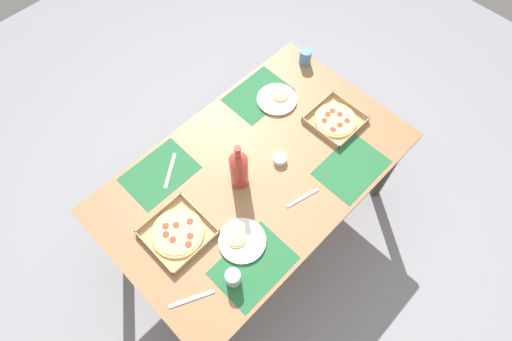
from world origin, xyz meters
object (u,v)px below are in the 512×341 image
Objects in this scene: condiment_bowl at (280,159)px; cup_red at (305,57)px; plate_near_left at (277,99)px; soda_bottle at (239,169)px; pizza_box_center at (178,233)px; cup_spare at (233,278)px; pizza_box_corner_left at (335,120)px; plate_middle at (242,241)px.

cup_red is at bearing 30.89° from condiment_bowl.
plate_near_left is 0.71× the size of soda_bottle.
pizza_box_center is at bearing 178.77° from soda_bottle.
cup_spare reaches higher than cup_red.
cup_red is (0.21, 0.41, 0.04)m from pizza_box_corner_left.
cup_spare is 1.37m from cup_red.
plate_near_left is 3.20× the size of condiment_bowl.
cup_red reaches higher than pizza_box_center.
plate_middle is at bearing 34.53° from cup_spare.
pizza_box_corner_left is at bearing -6.36° from pizza_box_center.
pizza_box_corner_left is 0.46m from cup_red.
pizza_box_corner_left is at bearing 13.11° from cup_spare.
plate_near_left is at bearing 32.04° from plate_middle.
cup_spare is (-0.89, -0.56, 0.04)m from plate_near_left.
pizza_box_center reaches higher than plate_near_left.
soda_bottle is 3.37× the size of cup_red.
pizza_box_corner_left is 0.93× the size of pizza_box_center.
condiment_bowl is (0.23, -0.06, -0.11)m from soda_bottle.
soda_bottle reaches higher than plate_middle.
pizza_box_corner_left is at bearing -70.22° from plate_near_left.
cup_spare is at bearing -155.20° from condiment_bowl.
pizza_box_center is 0.64m from condiment_bowl.
pizza_box_corner_left is 1.17× the size of plate_middle.
soda_bottle reaches higher than pizza_box_center.
plate_near_left and plate_middle have the same top height.
condiment_bowl is at bearing -134.73° from plate_near_left.
plate_middle is at bearing -171.43° from pizza_box_corner_left.
soda_bottle reaches higher than cup_red.
condiment_bowl is (0.45, 0.17, 0.01)m from plate_middle.
soda_bottle is 4.50× the size of condiment_bowl.
pizza_box_center is 1.27× the size of plate_middle.
plate_near_left is (-0.12, 0.33, -0.00)m from pizza_box_corner_left.
pizza_box_center is 0.35m from cup_spare.
soda_bottle reaches higher than plate_near_left.
cup_spare is (-1.00, -0.23, 0.04)m from pizza_box_corner_left.
pizza_box_center is (-1.04, 0.12, -0.00)m from pizza_box_corner_left.
plate_near_left is 0.34m from cup_red.
soda_bottle is 0.90m from cup_red.
plate_middle is 0.48m from condiment_bowl.
cup_red is at bearing 63.12° from pizza_box_corner_left.
soda_bottle reaches higher than condiment_bowl.
soda_bottle reaches higher than cup_spare.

